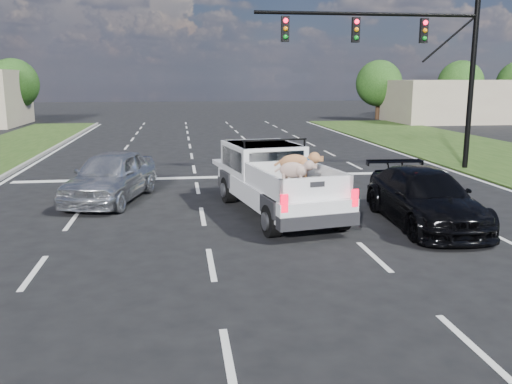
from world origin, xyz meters
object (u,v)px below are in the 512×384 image
traffic_signal (418,53)px  pickup_truck (275,179)px  black_coupe (425,198)px  silver_sedan (111,176)px

traffic_signal → pickup_truck: traffic_signal is taller
pickup_truck → black_coupe: bearing=-36.4°
silver_sedan → black_coupe: (8.43, -4.03, -0.07)m
traffic_signal → pickup_truck: size_ratio=1.55×
traffic_signal → black_coupe: 9.63m
silver_sedan → black_coupe: silver_sedan is taller
pickup_truck → silver_sedan: pickup_truck is taller
traffic_signal → black_coupe: size_ratio=1.86×
silver_sedan → pickup_truck: bearing=-10.4°
black_coupe → silver_sedan: bearing=156.4°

